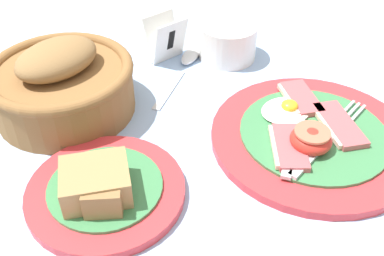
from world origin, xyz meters
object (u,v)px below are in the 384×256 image
bread_plate (103,189)px  bread_basket (62,83)px  teaspoon_near_cup (186,63)px  number_card (166,39)px  sugar_cup (228,40)px  breakfast_plate (312,135)px

bread_plate → bread_basket: size_ratio=0.91×
bread_plate → teaspoon_near_cup: size_ratio=1.15×
teaspoon_near_cup → number_card: bearing=76.4°
bread_plate → sugar_cup: (0.30, 0.19, 0.02)m
bread_basket → sugar_cup: bearing=1.2°
breakfast_plate → number_card: size_ratio=3.65×
number_card → bread_plate: bearing=-139.9°
number_card → bread_basket: bearing=-173.5°
sugar_cup → teaspoon_near_cup: (-0.07, 0.01, -0.03)m
sugar_cup → teaspoon_near_cup: 0.08m
number_card → sugar_cup: bearing=-35.6°
bread_plate → sugar_cup: size_ratio=1.93×
teaspoon_near_cup → breakfast_plate: bearing=-119.6°
breakfast_plate → teaspoon_near_cup: 0.25m
sugar_cup → bread_basket: size_ratio=0.47×
breakfast_plate → teaspoon_near_cup: breakfast_plate is taller
breakfast_plate → sugar_cup: bearing=83.5°
teaspoon_near_cup → bread_plate: bearing=-178.3°
bread_basket → bread_plate: bearing=-95.6°
breakfast_plate → teaspoon_near_cup: bearing=100.7°
sugar_cup → bread_basket: bearing=-178.8°
breakfast_plate → bread_basket: 0.35m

